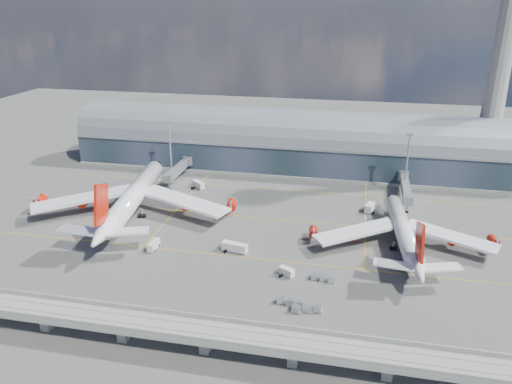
% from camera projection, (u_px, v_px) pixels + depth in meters
% --- Properties ---
extents(ground, '(500.00, 500.00, 0.00)m').
position_uv_depth(ground, '(256.00, 243.00, 163.26)').
color(ground, '#474744').
rests_on(ground, ground).
extents(taxi_lines, '(200.00, 80.12, 0.01)m').
position_uv_depth(taxi_lines, '(268.00, 216.00, 183.38)').
color(taxi_lines, gold).
rests_on(taxi_lines, ground).
extents(terminal, '(200.00, 30.00, 28.00)m').
position_uv_depth(terminal, '(291.00, 145.00, 230.12)').
color(terminal, '#202D35').
rests_on(terminal, ground).
extents(control_tower, '(19.00, 19.00, 103.00)m').
position_uv_depth(control_tower, '(501.00, 59.00, 203.48)').
color(control_tower, gray).
rests_on(control_tower, ground).
extents(guideway, '(220.00, 8.50, 7.20)m').
position_uv_depth(guideway, '(204.00, 333.00, 111.25)').
color(guideway, gray).
rests_on(guideway, ground).
extents(floodlight_mast_left, '(3.00, 0.70, 25.70)m').
position_uv_depth(floodlight_mast_left, '(170.00, 148.00, 218.06)').
color(floodlight_mast_left, gray).
rests_on(floodlight_mast_left, ground).
extents(floodlight_mast_right, '(3.00, 0.70, 25.70)m').
position_uv_depth(floodlight_mast_right, '(407.00, 163.00, 198.65)').
color(floodlight_mast_right, gray).
rests_on(floodlight_mast_right, ground).
extents(airliner_left, '(75.73, 79.68, 24.31)m').
position_uv_depth(airliner_left, '(132.00, 198.00, 181.63)').
color(airliner_left, white).
rests_on(airliner_left, ground).
extents(airliner_right, '(59.93, 62.66, 19.87)m').
position_uv_depth(airliner_right, '(403.00, 233.00, 158.79)').
color(airliner_right, white).
rests_on(airliner_right, ground).
extents(jet_bridge_left, '(4.40, 28.00, 7.25)m').
position_uv_depth(jet_bridge_left, '(179.00, 168.00, 218.58)').
color(jet_bridge_left, gray).
rests_on(jet_bridge_left, ground).
extents(jet_bridge_right, '(4.40, 32.00, 7.25)m').
position_uv_depth(jet_bridge_right, '(405.00, 186.00, 198.27)').
color(jet_bridge_right, gray).
rests_on(jet_bridge_right, ground).
extents(service_truck_0, '(2.28, 6.34, 2.62)m').
position_uv_depth(service_truck_0, '(154.00, 245.00, 158.99)').
color(service_truck_0, silver).
rests_on(service_truck_0, ground).
extents(service_truck_1, '(4.89, 3.94, 2.58)m').
position_uv_depth(service_truck_1, '(287.00, 272.00, 143.67)').
color(service_truck_1, silver).
rests_on(service_truck_1, ground).
extents(service_truck_2, '(8.62, 3.87, 3.02)m').
position_uv_depth(service_truck_2, '(235.00, 247.00, 157.19)').
color(service_truck_2, silver).
rests_on(service_truck_2, ground).
extents(service_truck_4, '(3.91, 6.00, 3.21)m').
position_uv_depth(service_truck_4, '(370.00, 208.00, 186.39)').
color(service_truck_4, silver).
rests_on(service_truck_4, ground).
extents(service_truck_5, '(6.56, 5.62, 3.05)m').
position_uv_depth(service_truck_5, '(198.00, 185.00, 209.53)').
color(service_truck_5, silver).
rests_on(service_truck_5, ground).
extents(cargo_train_0, '(8.24, 3.69, 1.81)m').
position_uv_depth(cargo_train_0, '(307.00, 309.00, 127.27)').
color(cargo_train_0, gray).
rests_on(cargo_train_0, ground).
extents(cargo_train_1, '(7.43, 2.66, 1.63)m').
position_uv_depth(cargo_train_1, '(290.00, 302.00, 130.15)').
color(cargo_train_1, gray).
rests_on(cargo_train_1, ground).
extents(cargo_train_2, '(7.29, 2.87, 1.60)m').
position_uv_depth(cargo_train_2, '(323.00, 278.00, 141.23)').
color(cargo_train_2, gray).
rests_on(cargo_train_2, ground).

